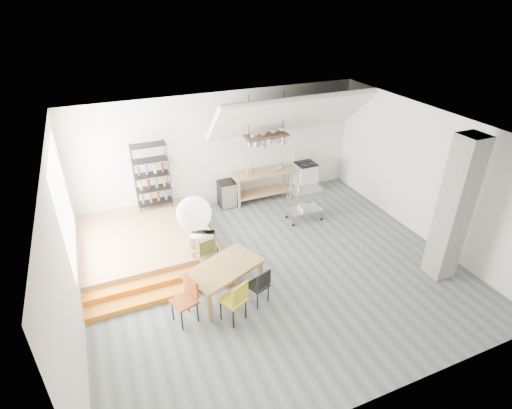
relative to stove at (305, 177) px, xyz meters
name	(u,v)px	position (x,y,z in m)	size (l,w,h in m)	color
floor	(274,269)	(-2.50, -3.16, -0.48)	(8.00, 8.00, 0.00)	#535C60
wall_back	(222,150)	(-2.50, 0.34, 1.12)	(8.00, 0.04, 3.20)	silver
wall_left	(65,252)	(-6.50, -3.16, 1.12)	(0.04, 7.00, 3.20)	silver
wall_right	(427,176)	(1.50, -3.16, 1.12)	(0.04, 7.00, 3.20)	silver
ceiling	(278,133)	(-2.50, -3.16, 2.72)	(8.00, 7.00, 0.02)	white
slope_ceiling	(291,115)	(-0.70, -0.26, 2.07)	(4.40, 1.80, 0.15)	white
window_pane	(64,203)	(-6.48, -1.66, 1.32)	(0.02, 2.50, 2.20)	white
platform	(146,240)	(-5.00, -1.16, -0.28)	(3.00, 3.00, 0.40)	#A77F53
step_lower	(162,295)	(-5.00, -3.11, -0.41)	(3.00, 0.35, 0.13)	orange
step_upper	(159,282)	(-5.00, -2.76, -0.35)	(3.00, 0.35, 0.27)	orange
concrete_column	(454,210)	(0.80, -4.66, 1.12)	(0.50, 0.50, 3.20)	slate
kitchen_counter	(263,180)	(-1.40, -0.01, 0.15)	(1.80, 0.60, 0.91)	#A77F53
stove	(305,177)	(0.00, 0.00, 0.00)	(0.60, 0.60, 1.18)	white
pot_rack	(267,138)	(-1.37, -0.23, 1.50)	(1.20, 0.50, 1.43)	#3E2518
wire_shelving	(152,175)	(-4.50, 0.04, 0.85)	(0.88, 0.38, 1.80)	black
microwave_shelf	(203,246)	(-3.90, -2.41, 0.07)	(0.60, 0.40, 0.16)	#A77F53
paper_lantern	(194,213)	(-4.35, -3.74, 1.72)	(0.60, 0.60, 0.60)	white
dining_table	(224,270)	(-3.79, -3.51, 0.16)	(1.73, 1.38, 0.72)	olive
chair_mustard	(236,299)	(-3.83, -4.28, 0.07)	(0.56, 0.56, 0.92)	gold
chair_black	(260,284)	(-3.23, -4.02, 0.00)	(0.48, 0.48, 0.81)	black
chair_olive	(210,256)	(-3.87, -2.80, 0.04)	(0.47, 0.47, 0.87)	brown
chair_red	(187,296)	(-4.64, -3.88, 0.07)	(0.53, 0.53, 0.93)	#A44717
rolling_cart	(305,200)	(-0.83, -1.49, 0.10)	(0.94, 0.56, 0.90)	silver
mini_fridge	(227,194)	(-2.50, 0.04, -0.10)	(0.45, 0.45, 0.76)	black
microwave	(203,240)	(-3.90, -2.41, 0.23)	(0.52, 0.35, 0.29)	beige
bowl	(277,169)	(-0.97, -0.06, 0.46)	(0.24, 0.24, 0.06)	silver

